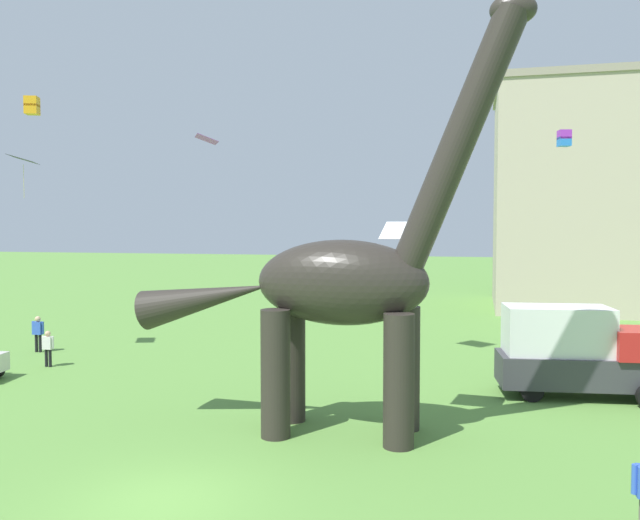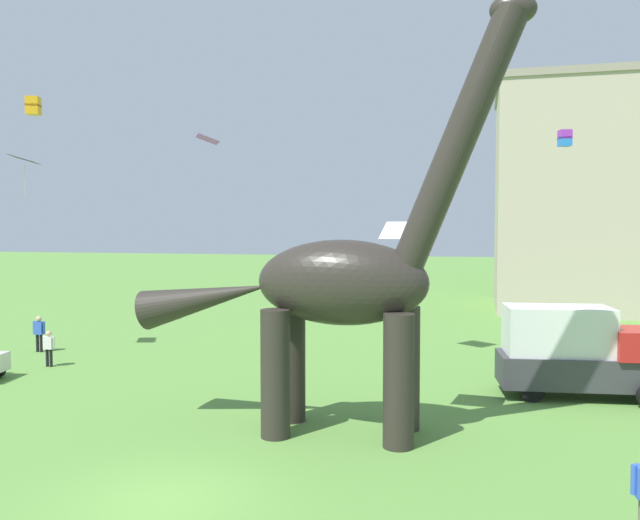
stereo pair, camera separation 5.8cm
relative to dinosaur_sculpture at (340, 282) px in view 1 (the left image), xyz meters
The scene contains 11 objects.
ground_plane 7.58m from the dinosaur_sculpture, 116.81° to the right, with size 240.00×240.00×0.00m, color #5B8E3D.
dinosaur_sculpture is the anchor object (origin of this frame).
parked_box_truck 9.81m from the dinosaur_sculpture, 39.24° to the left, with size 5.81×2.76×3.20m.
person_strolling_adult 18.93m from the dinosaur_sculpture, 153.35° to the left, with size 0.65×0.29×1.74m.
person_far_spectator 15.54m from the dinosaur_sculpture, 158.15° to the left, with size 0.58×0.26×1.56m.
kite_mid_center 2.67m from the dinosaur_sculpture, 32.35° to the left, with size 1.73×1.27×2.17m.
kite_high_left 10.76m from the dinosaur_sculpture, 44.85° to the left, with size 0.49×0.49×0.58m.
kite_apex 25.29m from the dinosaur_sculpture, 147.60° to the left, with size 0.87×0.87×0.97m.
kite_high_right 18.66m from the dinosaur_sculpture, 155.86° to the left, with size 1.68×1.88×1.95m.
kite_far_right 22.08m from the dinosaur_sculpture, 124.27° to the left, with size 1.95×2.12×0.45m.
background_building_block 35.49m from the dinosaur_sculpture, 68.13° to the left, with size 16.66×12.49×16.41m.
Camera 1 is at (6.70, -12.61, 6.02)m, focal length 36.13 mm.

